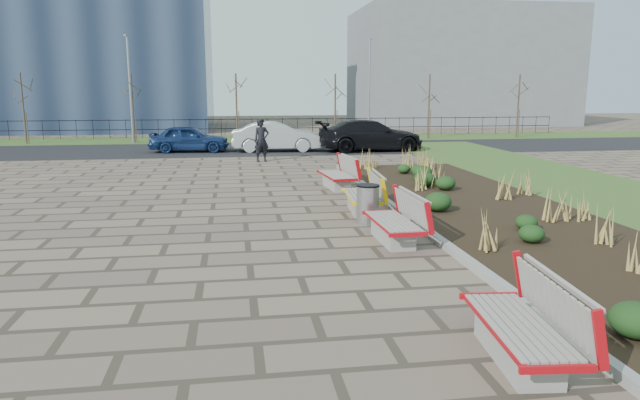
{
  "coord_description": "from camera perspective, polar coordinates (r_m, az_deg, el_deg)",
  "views": [
    {
      "loc": [
        -0.22,
        -8.39,
        3.16
      ],
      "look_at": [
        1.5,
        3.0,
        0.9
      ],
      "focal_mm": 32.0,
      "sensor_mm": 36.0,
      "label": 1
    }
  ],
  "objects": [
    {
      "name": "ground",
      "position": [
        8.97,
        -6.71,
        -9.61
      ],
      "size": [
        120.0,
        120.0,
        0.0
      ],
      "primitive_type": "plane",
      "color": "#6C5C4A",
      "rests_on": "ground"
    },
    {
      "name": "planting_bed",
      "position": [
        15.2,
        16.82,
        -1.19
      ],
      "size": [
        4.5,
        18.0,
        0.1
      ],
      "primitive_type": "cube",
      "color": "black",
      "rests_on": "ground"
    },
    {
      "name": "planting_curb",
      "position": [
        14.35,
        8.39,
        -1.43
      ],
      "size": [
        0.16,
        18.0,
        0.15
      ],
      "primitive_type": "cube",
      "color": "gray",
      "rests_on": "ground"
    },
    {
      "name": "grass_verge_far",
      "position": [
        36.53,
        -8.27,
        6.05
      ],
      "size": [
        80.0,
        5.0,
        0.04
      ],
      "primitive_type": "cube",
      "color": "#33511E",
      "rests_on": "ground"
    },
    {
      "name": "road",
      "position": [
        30.56,
        -8.17,
        5.06
      ],
      "size": [
        80.0,
        7.0,
        0.02
      ],
      "primitive_type": "cube",
      "color": "black",
      "rests_on": "ground"
    },
    {
      "name": "bench_a",
      "position": [
        7.18,
        19.21,
        -11.31
      ],
      "size": [
        1.11,
        2.18,
        1.0
      ],
      "primitive_type": null,
      "rotation": [
        0.0,
        0.0,
        -0.1
      ],
      "color": "red",
      "rests_on": "ground"
    },
    {
      "name": "bench_b",
      "position": [
        11.94,
        7.29,
        -1.87
      ],
      "size": [
        0.95,
        2.12,
        1.0
      ],
      "primitive_type": null,
      "rotation": [
        0.0,
        0.0,
        0.02
      ],
      "color": "red",
      "rests_on": "ground"
    },
    {
      "name": "bench_c",
      "position": [
        14.77,
        4.15,
        0.69
      ],
      "size": [
        1.05,
        2.16,
        1.0
      ],
      "primitive_type": null,
      "rotation": [
        0.0,
        0.0,
        -0.07
      ],
      "color": "yellow",
      "rests_on": "ground"
    },
    {
      "name": "bench_d",
      "position": [
        18.26,
        1.66,
        2.72
      ],
      "size": [
        1.1,
        2.18,
        1.0
      ],
      "primitive_type": null,
      "rotation": [
        0.0,
        0.0,
        0.1
      ],
      "color": "#B90C10",
      "rests_on": "ground"
    },
    {
      "name": "litter_bin",
      "position": [
        13.48,
        4.8,
        -0.49
      ],
      "size": [
        0.52,
        0.52,
        0.92
      ],
      "primitive_type": "cylinder",
      "color": "#B2B2B7",
      "rests_on": "ground"
    },
    {
      "name": "pedestrian",
      "position": [
        25.11,
        -5.86,
        5.97
      ],
      "size": [
        0.79,
        0.63,
        1.88
      ],
      "primitive_type": "imported",
      "rotation": [
        0.0,
        0.0,
        0.3
      ],
      "color": "black",
      "rests_on": "ground"
    },
    {
      "name": "car_blue",
      "position": [
        29.56,
        -12.93,
        6.02
      ],
      "size": [
        4.01,
        1.82,
        1.34
      ],
      "primitive_type": "imported",
      "rotation": [
        0.0,
        0.0,
        1.51
      ],
      "color": "navy",
      "rests_on": "road"
    },
    {
      "name": "car_silver",
      "position": [
        29.17,
        -4.37,
        6.35
      ],
      "size": [
        4.55,
        1.7,
        1.48
      ],
      "primitive_type": "imported",
      "rotation": [
        0.0,
        0.0,
        1.54
      ],
      "color": "#A0A4A7",
      "rests_on": "road"
    },
    {
      "name": "car_black",
      "position": [
        29.38,
        5.06,
        6.46
      ],
      "size": [
        5.54,
        2.49,
        1.58
      ],
      "primitive_type": "imported",
      "rotation": [
        0.0,
        0.0,
        1.62
      ],
      "color": "black",
      "rests_on": "road"
    },
    {
      "name": "tree_a",
      "position": [
        36.84,
        -27.54,
        8.11
      ],
      "size": [
        1.4,
        1.4,
        4.0
      ],
      "primitive_type": null,
      "color": "#4C3D2D",
      "rests_on": "grass_verge_far"
    },
    {
      "name": "tree_b",
      "position": [
        35.39,
        -18.22,
        8.73
      ],
      "size": [
        1.4,
        1.4,
        4.0
      ],
      "primitive_type": null,
      "color": "#4C3D2D",
      "rests_on": "grass_verge_far"
    },
    {
      "name": "tree_c",
      "position": [
        34.91,
        -8.34,
        9.14
      ],
      "size": [
        1.4,
        1.4,
        4.0
      ],
      "primitive_type": null,
      "color": "#4C3D2D",
      "rests_on": "grass_verge_far"
    },
    {
      "name": "tree_d",
      "position": [
        35.46,
        1.52,
        9.28
      ],
      "size": [
        1.4,
        1.4,
        4.0
      ],
      "primitive_type": null,
      "color": "#4C3D2D",
      "rests_on": "grass_verge_far"
    },
    {
      "name": "tree_e",
      "position": [
        36.99,
        10.83,
        9.16
      ],
      "size": [
        1.4,
        1.4,
        4.0
      ],
      "primitive_type": null,
      "color": "#4C3D2D",
      "rests_on": "grass_verge_far"
    },
    {
      "name": "tree_f",
      "position": [
        39.38,
        19.2,
        8.86
      ],
      "size": [
        1.4,
        1.4,
        4.0
      ],
      "primitive_type": null,
      "color": "#4C3D2D",
      "rests_on": "grass_verge_far"
    },
    {
      "name": "lamp_west",
      "position": [
        34.87,
        -18.45,
        10.34
      ],
      "size": [
        0.24,
        0.6,
        6.0
      ],
      "primitive_type": null,
      "color": "gray",
      "rests_on": "grass_verge_far"
    },
    {
      "name": "lamp_east",
      "position": [
        35.36,
        4.93,
        10.86
      ],
      "size": [
        0.24,
        0.6,
        6.0
      ],
      "primitive_type": null,
      "color": "gray",
      "rests_on": "grass_verge_far"
    },
    {
      "name": "railing_fence",
      "position": [
        37.98,
        -8.32,
        7.17
      ],
      "size": [
        44.0,
        0.1,
        1.2
      ],
      "primitive_type": null,
      "color": "black",
      "rests_on": "grass_verge_far"
    },
    {
      "name": "building_grey",
      "position": [
        54.33,
        13.59,
        12.73
      ],
      "size": [
        18.0,
        12.0,
        10.0
      ],
      "primitive_type": "cube",
      "color": "slate",
      "rests_on": "ground"
    }
  ]
}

